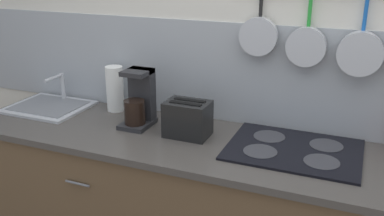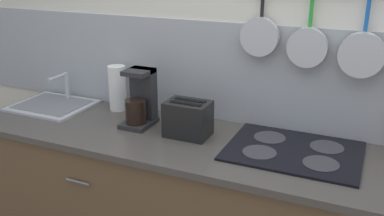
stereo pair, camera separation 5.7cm
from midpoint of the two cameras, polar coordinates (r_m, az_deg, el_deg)
The scene contains 7 objects.
wall_back at distance 2.29m, azimuth 10.41°, elevation 6.41°, with size 7.20×0.15×2.60m.
countertop at distance 2.09m, azimuth 7.26°, elevation -5.86°, with size 3.03×0.64×0.03m.
sink_basin at distance 2.75m, azimuth -17.46°, elevation 0.51°, with size 0.46×0.39×0.18m.
paper_towel_roll at distance 2.57m, azimuth -9.28°, elevation 2.64°, with size 0.10×0.10×0.27m.
coffee_maker at distance 2.33m, azimuth -6.19°, elevation 0.88°, with size 0.15×0.20×0.31m.
toaster at distance 2.18m, azimuth 0.21°, elevation -1.45°, with size 0.24×0.16×0.19m.
cooktop at distance 2.09m, azimuth 14.15°, elevation -5.56°, with size 0.62×0.47×0.01m.
Camera 2 is at (0.55, -1.80, 1.80)m, focal length 40.00 mm.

